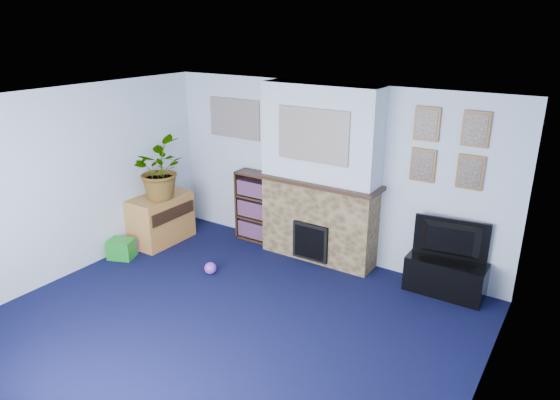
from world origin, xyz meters
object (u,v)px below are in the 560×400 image
Objects in this scene: television at (450,241)px; sideboard at (161,219)px; bookshelf at (256,208)px; tv_stand at (445,276)px.

sideboard is (-4.00, -0.78, -0.34)m from television.
bookshelf reaches higher than television.
tv_stand is 0.46m from television.
bookshelf is at bearing 178.47° from tv_stand.
television is 4.09m from sideboard.
television is 2.87m from bookshelf.
tv_stand is 1.01× the size of sideboard.
bookshelf is (-2.86, 0.06, -0.19)m from television.
tv_stand is at bearing 10.76° from sideboard.
television is (0.00, 0.02, 0.46)m from tv_stand.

